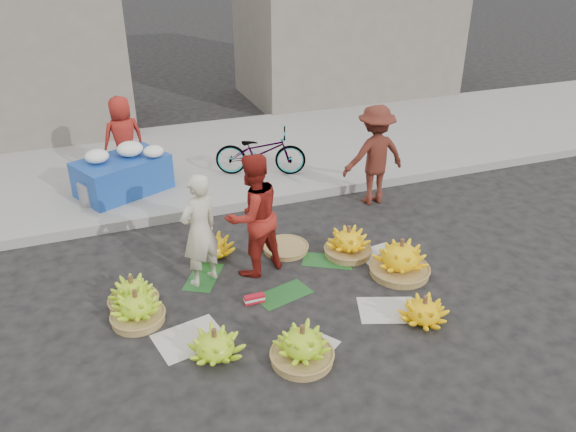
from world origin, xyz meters
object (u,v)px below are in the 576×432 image
object	(u,v)px
banana_bunch_4	(401,259)
bicycle	(261,152)
flower_table	(123,173)
banana_bunch_0	(137,308)

from	to	relation	value
banana_bunch_4	bicycle	bearing A→B (deg)	101.66
banana_bunch_4	flower_table	xyz separation A→B (m)	(-2.95, 3.46, 0.23)
banana_bunch_0	banana_bunch_4	xyz separation A→B (m)	(3.18, -0.18, 0.05)
flower_table	banana_bunch_0	bearing A→B (deg)	-118.78
banana_bunch_0	bicycle	xyz separation A→B (m)	(2.48, 3.21, 0.35)
banana_bunch_4	bicycle	size ratio (longest dim) A/B	0.55
banana_bunch_0	banana_bunch_4	world-z (taller)	banana_bunch_4
banana_bunch_4	banana_bunch_0	bearing A→B (deg)	176.70
banana_bunch_0	banana_bunch_4	distance (m)	3.18
banana_bunch_0	bicycle	distance (m)	4.07
banana_bunch_0	flower_table	distance (m)	3.30
banana_bunch_0	flower_table	world-z (taller)	flower_table
flower_table	bicycle	world-z (taller)	bicycle
banana_bunch_0	bicycle	world-z (taller)	bicycle
banana_bunch_4	flower_table	bearing A→B (deg)	130.43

